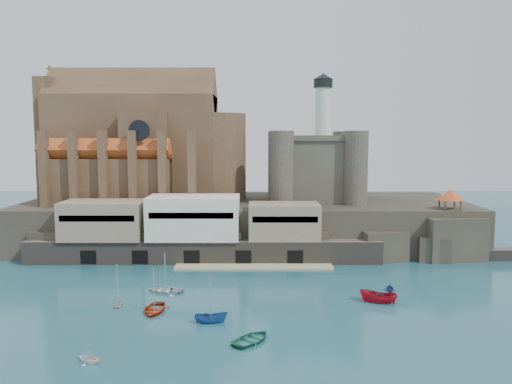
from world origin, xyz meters
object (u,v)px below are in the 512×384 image
at_px(boat_0, 154,311).
at_px(boat_2, 211,323).
at_px(castle_keep, 315,164).
at_px(pavilion, 450,196).
at_px(church, 142,148).
at_px(boat_1, 89,362).

xyz_separation_m(boat_0, boat_2, (8.49, -4.30, 0.00)).
distance_m(castle_keep, pavilion, 30.50).
relative_size(church, boat_2, 10.58).
bearing_deg(pavilion, boat_2, -141.48).
xyz_separation_m(castle_keep, boat_1, (-32.18, -63.06, -18.31)).
xyz_separation_m(pavilion, boat_2, (-45.63, -36.31, -12.73)).
distance_m(pavilion, boat_2, 59.68).
distance_m(church, pavilion, 68.65).
relative_size(boat_0, boat_1, 2.02).
height_order(church, pavilion, church).
bearing_deg(pavilion, castle_keep, 149.82).
relative_size(church, pavilion, 7.34).
xyz_separation_m(castle_keep, boat_2, (-19.70, -51.39, -18.31)).
relative_size(boat_0, boat_2, 1.35).
height_order(pavilion, boat_0, pavilion).
relative_size(castle_keep, pavilion, 4.58).
bearing_deg(castle_keep, boat_2, -110.98).
bearing_deg(pavilion, church, 166.52).
bearing_deg(boat_2, boat_0, 58.50).
xyz_separation_m(pavilion, boat_0, (-54.11, -32.02, -12.73)).
bearing_deg(boat_2, pavilion, -56.14).
height_order(church, boat_2, church).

